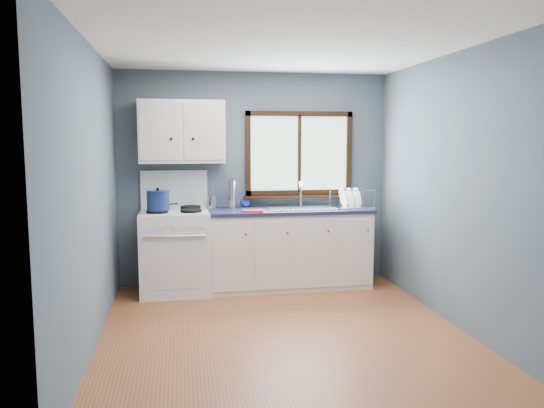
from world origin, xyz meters
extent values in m
cube|color=#98542F|center=(0.00, 0.00, -0.01)|extent=(3.20, 3.60, 0.02)
cube|color=white|center=(0.00, 0.00, 2.51)|extent=(3.20, 3.60, 0.02)
cube|color=#525F68|center=(0.00, 1.81, 1.25)|extent=(3.20, 0.02, 2.50)
cube|color=#525F68|center=(0.00, -1.81, 1.25)|extent=(3.20, 0.02, 2.50)
cube|color=#525F68|center=(-1.61, 0.00, 1.25)|extent=(0.02, 3.60, 2.50)
cube|color=#525F68|center=(1.61, 0.00, 1.25)|extent=(0.02, 3.60, 2.50)
cube|color=white|center=(-0.95, 1.47, 0.46)|extent=(0.76, 0.65, 0.92)
cube|color=white|center=(-0.95, 1.77, 1.14)|extent=(0.76, 0.05, 0.44)
cube|color=silver|center=(-0.95, 1.47, 0.93)|extent=(0.72, 0.59, 0.01)
cylinder|color=black|center=(-1.13, 1.32, 0.95)|extent=(0.23, 0.23, 0.03)
cylinder|color=black|center=(-0.77, 1.32, 0.95)|extent=(0.23, 0.23, 0.03)
cylinder|color=black|center=(-1.13, 1.61, 0.95)|extent=(0.23, 0.23, 0.03)
cylinder|color=black|center=(-0.77, 1.61, 0.95)|extent=(0.23, 0.23, 0.03)
cylinder|color=silver|center=(-0.95, 1.12, 0.70)|extent=(0.66, 0.02, 0.02)
cube|color=silver|center=(-0.95, 1.14, 0.40)|extent=(0.66, 0.01, 0.55)
cube|color=white|center=(0.36, 1.49, 0.44)|extent=(1.85, 0.60, 0.88)
cube|color=black|center=(0.36, 1.51, 0.04)|extent=(1.85, 0.54, 0.08)
cube|color=#181B3B|center=(0.36, 1.49, 0.90)|extent=(1.89, 0.64, 0.04)
cube|color=silver|center=(0.54, 1.49, 0.92)|extent=(0.84, 0.46, 0.01)
cube|color=silver|center=(0.34, 1.49, 0.85)|extent=(0.36, 0.40, 0.14)
cube|color=silver|center=(0.74, 1.49, 0.85)|extent=(0.36, 0.40, 0.14)
cylinder|color=silver|center=(0.54, 1.69, 1.06)|extent=(0.02, 0.02, 0.28)
cylinder|color=silver|center=(0.54, 1.62, 1.19)|extent=(0.02, 0.16, 0.02)
sphere|color=silver|center=(0.54, 1.69, 1.20)|extent=(0.04, 0.04, 0.04)
cube|color=#9EC6A8|center=(0.54, 1.79, 1.55)|extent=(1.22, 0.01, 0.92)
cube|color=black|center=(0.54, 1.77, 2.02)|extent=(1.30, 0.05, 0.06)
cube|color=black|center=(0.54, 1.77, 1.08)|extent=(1.30, 0.05, 0.06)
cube|color=black|center=(-0.08, 1.77, 1.55)|extent=(0.06, 0.05, 1.00)
cube|color=black|center=(1.16, 1.77, 1.55)|extent=(0.06, 0.05, 1.00)
cube|color=black|center=(0.54, 1.77, 1.55)|extent=(0.03, 0.05, 0.92)
cube|color=black|center=(0.54, 1.74, 1.03)|extent=(1.36, 0.10, 0.03)
cube|color=white|center=(-0.85, 1.63, 1.80)|extent=(0.95, 0.32, 0.70)
cube|color=white|center=(-1.09, 1.46, 1.80)|extent=(0.44, 0.01, 0.62)
cube|color=white|center=(-0.61, 1.46, 1.80)|extent=(0.44, 0.01, 0.62)
sphere|color=black|center=(-0.97, 1.45, 1.72)|extent=(0.03, 0.03, 0.03)
sphere|color=black|center=(-0.73, 1.45, 1.72)|extent=(0.03, 0.03, 0.03)
cylinder|color=black|center=(-1.12, 1.60, 0.98)|extent=(0.29, 0.29, 0.04)
cube|color=black|center=(-0.97, 1.66, 0.98)|extent=(0.12, 0.07, 0.01)
cylinder|color=navy|center=(-1.12, 1.31, 1.06)|extent=(0.30, 0.30, 0.20)
cylinder|color=navy|center=(-1.12, 1.31, 1.17)|extent=(0.31, 0.31, 0.01)
sphere|color=black|center=(-1.12, 1.31, 1.18)|extent=(0.05, 0.05, 0.04)
cylinder|color=silver|center=(-0.51, 1.69, 0.99)|extent=(0.12, 0.12, 0.14)
cylinder|color=silver|center=(-0.50, 1.70, 1.13)|extent=(0.01, 0.01, 0.20)
cylinder|color=silver|center=(-0.53, 1.70, 1.15)|extent=(0.01, 0.01, 0.24)
cylinder|color=silver|center=(-0.51, 1.67, 1.12)|extent=(0.01, 0.01, 0.18)
cylinder|color=silver|center=(-0.29, 1.64, 1.08)|extent=(0.08, 0.08, 0.33)
imported|color=blue|center=(-0.11, 1.72, 1.05)|extent=(0.12, 0.12, 0.26)
cube|color=red|center=(-0.09, 1.31, 0.93)|extent=(0.27, 0.22, 0.02)
cube|color=silver|center=(1.10, 1.48, 0.93)|extent=(0.47, 0.38, 0.02)
cylinder|color=silver|center=(0.90, 1.30, 1.03)|extent=(0.01, 0.01, 0.21)
cylinder|color=silver|center=(1.33, 1.33, 1.03)|extent=(0.01, 0.01, 0.21)
cylinder|color=silver|center=(0.88, 1.62, 1.03)|extent=(0.01, 0.01, 0.21)
cylinder|color=silver|center=(1.31, 1.65, 1.03)|extent=(0.01, 0.01, 0.21)
cylinder|color=silver|center=(1.12, 1.32, 1.13)|extent=(0.43, 0.04, 0.01)
cylinder|color=silver|center=(1.09, 1.64, 1.13)|extent=(0.43, 0.04, 0.01)
cylinder|color=white|center=(1.00, 1.47, 1.04)|extent=(0.08, 0.24, 0.23)
cylinder|color=white|center=(1.08, 1.47, 1.04)|extent=(0.08, 0.24, 0.23)
cylinder|color=white|center=(1.17, 1.48, 1.04)|extent=(0.08, 0.24, 0.23)
camera|label=1|loc=(-0.88, -4.45, 1.69)|focal=35.00mm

